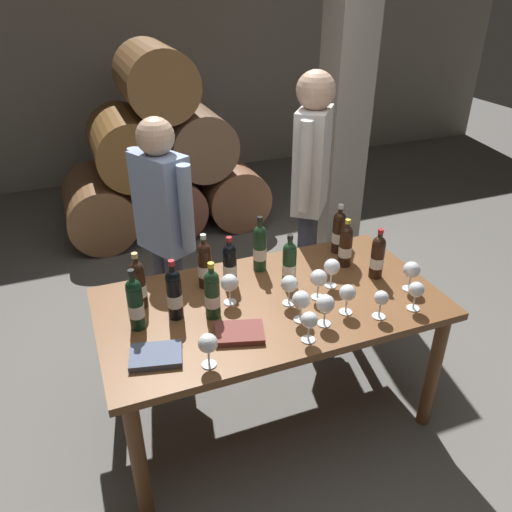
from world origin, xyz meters
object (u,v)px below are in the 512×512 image
at_px(wine_bottle_4, 339,232).
at_px(wine_bottle_10, 205,264).
at_px(wine_bottle_2, 346,246).
at_px(wine_glass_7, 325,304).
at_px(wine_glass_10, 301,300).
at_px(wine_glass_4, 348,294).
at_px(tasting_notebook, 156,356).
at_px(wine_glass_2, 208,344).
at_px(wine_glass_5, 319,279).
at_px(wine_glass_3, 230,283).
at_px(sommelier_presenting, 311,181).
at_px(dining_table, 270,315).
at_px(wine_bottle_0, 135,303).
at_px(taster_seated_left, 164,224).
at_px(wine_bottle_8, 260,247).
at_px(wine_bottle_3, 377,256).
at_px(wine_bottle_1, 212,294).
at_px(wine_bottle_6, 230,263).
at_px(wine_glass_9, 412,270).
at_px(leather_ledger, 239,333).
at_px(wine_bottle_7, 138,284).
at_px(wine_glass_1, 381,299).
at_px(wine_bottle_5, 289,263).
at_px(wine_glass_6, 309,321).
at_px(wine_glass_0, 289,285).
at_px(wine_glass_11, 416,290).
at_px(wine_glass_8, 332,268).
at_px(wine_bottle_9, 174,293).

bearing_deg(wine_bottle_4, wine_bottle_10, -174.54).
height_order(wine_bottle_2, wine_glass_7, wine_bottle_2).
xyz_separation_m(wine_bottle_10, wine_glass_10, (0.33, -0.45, -0.02)).
relative_size(wine_glass_4, tasting_notebook, 0.70).
height_order(wine_bottle_10, wine_glass_2, wine_bottle_10).
bearing_deg(wine_glass_10, wine_glass_4, -5.88).
xyz_separation_m(wine_bottle_10, wine_glass_5, (0.49, -0.31, -0.02)).
xyz_separation_m(wine_glass_3, sommelier_presenting, (0.78, 0.70, 0.17)).
distance_m(dining_table, wine_glass_2, 0.58).
bearing_deg(wine_glass_7, wine_glass_10, 142.71).
relative_size(wine_bottle_0, taster_seated_left, 0.20).
xyz_separation_m(wine_bottle_8, wine_glass_5, (0.17, -0.37, -0.02)).
bearing_deg(wine_glass_3, wine_bottle_3, -3.46).
bearing_deg(wine_bottle_8, wine_bottle_0, -158.53).
height_order(wine_bottle_1, wine_bottle_6, wine_bottle_1).
relative_size(wine_glass_3, wine_glass_9, 1.00).
relative_size(wine_glass_2, sommelier_presenting, 0.09).
height_order(wine_glass_4, wine_glass_7, wine_glass_7).
height_order(wine_bottle_10, taster_seated_left, taster_seated_left).
xyz_separation_m(dining_table, wine_glass_3, (-0.20, 0.05, 0.20)).
relative_size(leather_ledger, sommelier_presenting, 0.13).
relative_size(wine_bottle_6, wine_bottle_7, 0.92).
bearing_deg(wine_glass_1, dining_table, 143.59).
bearing_deg(tasting_notebook, wine_bottle_10, 65.53).
bearing_deg(wine_bottle_4, wine_glass_1, -101.81).
relative_size(wine_bottle_0, wine_bottle_6, 1.13).
bearing_deg(wine_glass_10, wine_glass_9, 3.29).
bearing_deg(dining_table, wine_bottle_5, 35.82).
height_order(wine_glass_6, leather_ledger, wine_glass_6).
bearing_deg(wine_glass_1, wine_bottle_6, 136.10).
distance_m(wine_bottle_8, taster_seated_left, 0.60).
bearing_deg(wine_bottle_1, leather_ledger, -70.24).
relative_size(wine_glass_0, wine_glass_11, 1.06).
height_order(wine_glass_1, wine_glass_4, wine_glass_4).
bearing_deg(wine_glass_0, wine_bottle_7, 159.99).
relative_size(wine_bottle_6, wine_glass_9, 1.71).
xyz_separation_m(dining_table, wine_bottle_8, (0.06, 0.30, 0.23)).
bearing_deg(wine_bottle_8, leather_ledger, -120.63).
height_order(wine_glass_4, wine_glass_6, wine_glass_4).
bearing_deg(wine_glass_8, wine_glass_0, -165.99).
height_order(wine_bottle_7, wine_bottle_8, wine_bottle_8).
height_order(wine_bottle_9, wine_glass_6, wine_bottle_9).
bearing_deg(taster_seated_left, wine_glass_8, -44.92).
xyz_separation_m(wine_bottle_6, leather_ledger, (-0.10, -0.43, -0.11)).
distance_m(wine_glass_4, wine_glass_10, 0.23).
bearing_deg(wine_glass_11, wine_bottle_0, 165.06).
height_order(wine_bottle_4, wine_glass_9, wine_bottle_4).
bearing_deg(wine_bottle_5, wine_bottle_10, 161.16).
xyz_separation_m(wine_bottle_0, wine_bottle_7, (0.04, 0.17, -0.01)).
distance_m(wine_bottle_1, wine_glass_9, 1.02).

